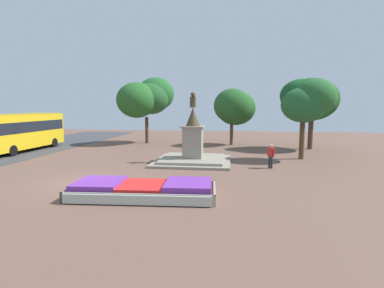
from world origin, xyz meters
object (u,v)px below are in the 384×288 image
object	(u,v)px
flower_planter	(143,190)
statue_monument	(193,149)
city_bus	(20,130)
pedestrian_near_planter	(271,154)

from	to	relation	value
flower_planter	statue_monument	distance (m)	8.79
statue_monument	city_bus	bearing A→B (deg)	168.63
flower_planter	city_bus	xyz separation A→B (m)	(-15.10, 11.95, 1.63)
city_bus	pedestrian_near_planter	size ratio (longest dim) A/B	5.91
statue_monument	city_bus	distance (m)	16.53
flower_planter	pedestrian_near_planter	distance (m)	9.71
statue_monument	pedestrian_near_planter	size ratio (longest dim) A/B	3.40
flower_planter	pedestrian_near_planter	world-z (taller)	pedestrian_near_planter
flower_planter	pedestrian_near_planter	xyz separation A→B (m)	(6.43, 7.24, 0.60)
city_bus	pedestrian_near_planter	distance (m)	22.06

